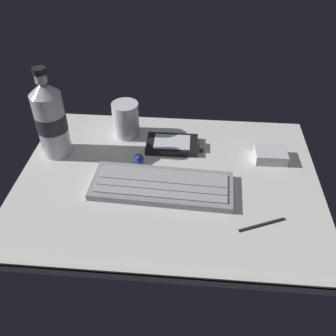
{
  "coord_description": "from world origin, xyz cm",
  "views": [
    {
      "loc": [
        4.91,
        -58.49,
        52.06
      ],
      "look_at": [
        0.0,
        0.0,
        3.0
      ],
      "focal_mm": 39.34,
      "sensor_mm": 36.0,
      "label": 1
    }
  ],
  "objects": [
    {
      "name": "water_bottle",
      "position": [
        -26.25,
        7.29,
        9.01
      ],
      "size": [
        6.73,
        6.73,
        20.8
      ],
      "color": "silver",
      "rests_on": "ground_plane"
    },
    {
      "name": "handheld_device",
      "position": [
        0.66,
        11.5,
        0.73
      ],
      "size": [
        12.84,
        7.69,
        1.5
      ],
      "color": "black",
      "rests_on": "ground_plane"
    },
    {
      "name": "juice_cup",
      "position": [
        -11.53,
        15.88,
        3.91
      ],
      "size": [
        6.4,
        6.4,
        8.5
      ],
      "color": "silver",
      "rests_on": "ground_plane"
    },
    {
      "name": "stylus_pen",
      "position": [
        18.47,
        -11.5,
        0.35
      ],
      "size": [
        9.01,
        4.38,
        0.7
      ],
      "primitive_type": "cylinder",
      "rotation": [
        0.0,
        1.57,
        0.4
      ],
      "color": "#26262B",
      "rests_on": "ground_plane"
    },
    {
      "name": "charger_block",
      "position": [
        22.47,
        8.71,
        1.2
      ],
      "size": [
        7.12,
        5.75,
        2.4
      ],
      "primitive_type": "cube",
      "rotation": [
        0.0,
        0.0,
        0.02
      ],
      "color": "silver",
      "rests_on": "ground_plane"
    },
    {
      "name": "keyboard",
      "position": [
        -1.0,
        -3.09,
        0.81
      ],
      "size": [
        29.46,
        12.29,
        1.7
      ],
      "color": "#93969B",
      "rests_on": "ground_plane"
    },
    {
      "name": "trackball_mouse",
      "position": [
        -7.0,
        5.0,
        1.1
      ],
      "size": [
        2.2,
        2.2,
        2.2
      ],
      "primitive_type": "sphere",
      "color": "#2338B2",
      "rests_on": "ground_plane"
    },
    {
      "name": "ground_plane",
      "position": [
        0.0,
        -0.23,
        -0.99
      ],
      "size": [
        64.0,
        48.0,
        2.8
      ],
      "color": "silver"
    }
  ]
}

